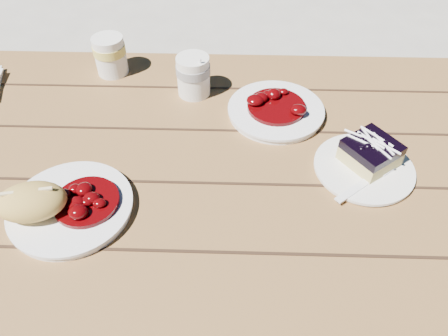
{
  "coord_description": "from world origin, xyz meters",
  "views": [
    {
      "loc": [
        0.07,
        -0.66,
        1.39
      ],
      "look_at": [
        0.06,
        -0.1,
        0.81
      ],
      "focal_mm": 35.0,
      "sensor_mm": 36.0,
      "label": 1
    }
  ],
  "objects_px": {
    "blueberry_cake": "(371,152)",
    "second_cup": "(110,55)",
    "picnic_table": "(202,204)",
    "main_plate": "(71,208)",
    "second_plate": "(276,111)",
    "bread_roll": "(31,202)",
    "coffee_cup": "(193,76)",
    "dessert_plate": "(364,168)"
  },
  "relations": [
    {
      "from": "bread_roll",
      "to": "second_plate",
      "type": "distance_m",
      "value": 0.55
    },
    {
      "from": "dessert_plate",
      "to": "coffee_cup",
      "type": "relative_size",
      "value": 1.99
    },
    {
      "from": "bread_roll",
      "to": "coffee_cup",
      "type": "height_order",
      "value": "coffee_cup"
    },
    {
      "from": "dessert_plate",
      "to": "coffee_cup",
      "type": "bearing_deg",
      "value": 145.0
    },
    {
      "from": "second_cup",
      "to": "bread_roll",
      "type": "bearing_deg",
      "value": -94.34
    },
    {
      "from": "bread_roll",
      "to": "dessert_plate",
      "type": "xyz_separation_m",
      "value": [
        0.62,
        0.14,
        -0.04
      ]
    },
    {
      "from": "picnic_table",
      "to": "blueberry_cake",
      "type": "xyz_separation_m",
      "value": [
        0.35,
        -0.02,
        0.2
      ]
    },
    {
      "from": "bread_roll",
      "to": "second_plate",
      "type": "height_order",
      "value": "bread_roll"
    },
    {
      "from": "bread_roll",
      "to": "blueberry_cake",
      "type": "height_order",
      "value": "bread_roll"
    },
    {
      "from": "picnic_table",
      "to": "coffee_cup",
      "type": "xyz_separation_m",
      "value": [
        -0.03,
        0.22,
        0.21
      ]
    },
    {
      "from": "bread_roll",
      "to": "second_plate",
      "type": "relative_size",
      "value": 0.57
    },
    {
      "from": "picnic_table",
      "to": "dessert_plate",
      "type": "xyz_separation_m",
      "value": [
        0.34,
        -0.03,
        0.17
      ]
    },
    {
      "from": "picnic_table",
      "to": "blueberry_cake",
      "type": "height_order",
      "value": "blueberry_cake"
    },
    {
      "from": "dessert_plate",
      "to": "main_plate",
      "type": "bearing_deg",
      "value": -167.69
    },
    {
      "from": "main_plate",
      "to": "second_plate",
      "type": "height_order",
      "value": "same"
    },
    {
      "from": "bread_roll",
      "to": "blueberry_cake",
      "type": "xyz_separation_m",
      "value": [
        0.63,
        0.16,
        -0.01
      ]
    },
    {
      "from": "main_plate",
      "to": "coffee_cup",
      "type": "distance_m",
      "value": 0.43
    },
    {
      "from": "main_plate",
      "to": "dessert_plate",
      "type": "distance_m",
      "value": 0.58
    },
    {
      "from": "bread_roll",
      "to": "second_plate",
      "type": "xyz_separation_m",
      "value": [
        0.45,
        0.32,
        -0.04
      ]
    },
    {
      "from": "second_cup",
      "to": "dessert_plate",
      "type": "bearing_deg",
      "value": -30.27
    },
    {
      "from": "picnic_table",
      "to": "bread_roll",
      "type": "relative_size",
      "value": 16.27
    },
    {
      "from": "coffee_cup",
      "to": "second_cup",
      "type": "height_order",
      "value": "same"
    },
    {
      "from": "bread_roll",
      "to": "picnic_table",
      "type": "bearing_deg",
      "value": 32.25
    },
    {
      "from": "blueberry_cake",
      "to": "second_plate",
      "type": "xyz_separation_m",
      "value": [
        -0.18,
        0.16,
        -0.03
      ]
    },
    {
      "from": "main_plate",
      "to": "bread_roll",
      "type": "relative_size",
      "value": 1.81
    },
    {
      "from": "blueberry_cake",
      "to": "picnic_table",
      "type": "bearing_deg",
      "value": 140.22
    },
    {
      "from": "picnic_table",
      "to": "second_cup",
      "type": "distance_m",
      "value": 0.44
    },
    {
      "from": "main_plate",
      "to": "blueberry_cake",
      "type": "bearing_deg",
      "value": 13.53
    },
    {
      "from": "coffee_cup",
      "to": "bread_roll",
      "type": "bearing_deg",
      "value": -122.56
    },
    {
      "from": "dessert_plate",
      "to": "second_cup",
      "type": "distance_m",
      "value": 0.67
    },
    {
      "from": "main_plate",
      "to": "second_plate",
      "type": "relative_size",
      "value": 1.03
    },
    {
      "from": "bread_roll",
      "to": "second_cup",
      "type": "relative_size",
      "value": 1.26
    },
    {
      "from": "picnic_table",
      "to": "bread_roll",
      "type": "distance_m",
      "value": 0.39
    },
    {
      "from": "bread_roll",
      "to": "coffee_cup",
      "type": "bearing_deg",
      "value": 57.44
    },
    {
      "from": "main_plate",
      "to": "coffee_cup",
      "type": "height_order",
      "value": "coffee_cup"
    },
    {
      "from": "blueberry_cake",
      "to": "second_cup",
      "type": "height_order",
      "value": "second_cup"
    },
    {
      "from": "bread_roll",
      "to": "second_cup",
      "type": "height_order",
      "value": "second_cup"
    },
    {
      "from": "main_plate",
      "to": "dessert_plate",
      "type": "height_order",
      "value": "main_plate"
    },
    {
      "from": "blueberry_cake",
      "to": "second_cup",
      "type": "xyz_separation_m",
      "value": [
        -0.59,
        0.32,
        0.01
      ]
    },
    {
      "from": "dessert_plate",
      "to": "second_plate",
      "type": "bearing_deg",
      "value": 133.57
    },
    {
      "from": "bread_roll",
      "to": "blueberry_cake",
      "type": "distance_m",
      "value": 0.65
    },
    {
      "from": "blueberry_cake",
      "to": "coffee_cup",
      "type": "xyz_separation_m",
      "value": [
        -0.37,
        0.24,
        0.01
      ]
    }
  ]
}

